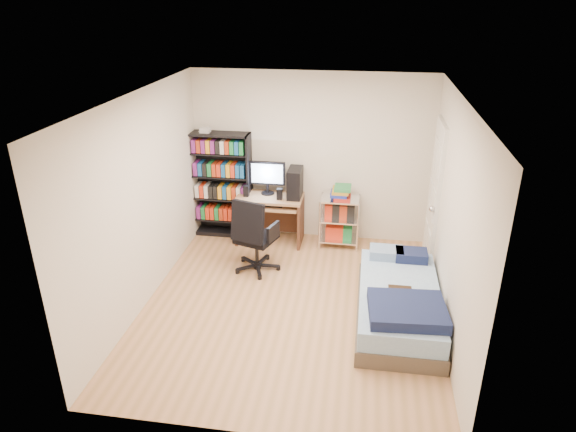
% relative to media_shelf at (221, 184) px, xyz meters
% --- Properties ---
extents(room, '(3.58, 4.08, 2.58)m').
position_rel_media_shelf_xyz_m(room, '(1.34, -1.84, 0.42)').
color(room, tan).
rests_on(room, ground).
extents(media_shelf, '(0.90, 0.30, 1.67)m').
position_rel_media_shelf_xyz_m(media_shelf, '(0.00, 0.00, 0.00)').
color(media_shelf, black).
rests_on(media_shelf, room).
extents(computer_desk, '(0.97, 0.56, 1.22)m').
position_rel_media_shelf_xyz_m(computer_desk, '(0.87, -0.10, -0.17)').
color(computer_desk, '#A98057').
rests_on(computer_desk, room).
extents(office_chair, '(0.79, 0.79, 1.06)m').
position_rel_media_shelf_xyz_m(office_chair, '(0.74, -1.06, -0.49)').
color(office_chair, black).
rests_on(office_chair, room).
extents(wire_cart, '(0.58, 0.41, 0.92)m').
position_rel_media_shelf_xyz_m(wire_cart, '(1.81, -0.12, -0.22)').
color(wire_cart, silver).
rests_on(wire_cart, room).
extents(bed, '(0.93, 1.86, 0.53)m').
position_rel_media_shelf_xyz_m(bed, '(2.61, -1.94, -0.59)').
color(bed, brown).
rests_on(bed, room).
extents(door, '(0.12, 0.80, 2.00)m').
position_rel_media_shelf_xyz_m(door, '(3.06, -0.49, 0.17)').
color(door, silver).
rests_on(door, room).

